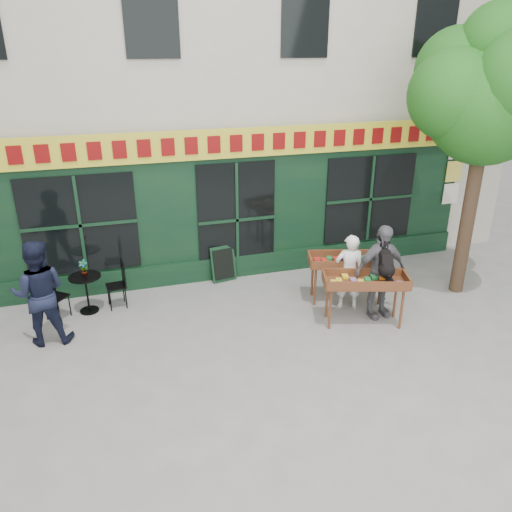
# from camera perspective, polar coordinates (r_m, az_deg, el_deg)

# --- Properties ---
(ground) EXTENTS (80.00, 80.00, 0.00)m
(ground) POSITION_cam_1_polar(r_m,az_deg,el_deg) (9.37, 1.56, -8.07)
(ground) COLOR slate
(ground) RESTS_ON ground
(building) EXTENTS (14.00, 7.26, 10.00)m
(building) POSITION_cam_1_polar(r_m,az_deg,el_deg) (13.84, -6.68, 23.34)
(building) COLOR beige
(building) RESTS_ON ground
(street_tree) EXTENTS (3.05, 2.90, 5.60)m
(street_tree) POSITION_cam_1_polar(r_m,az_deg,el_deg) (10.58, 25.16, 16.98)
(street_tree) COLOR #382619
(street_tree) RESTS_ON ground
(book_cart_center) EXTENTS (1.62, 1.03, 0.99)m
(book_cart_center) POSITION_cam_1_polar(r_m,az_deg,el_deg) (9.33, 12.39, -3.06)
(book_cart_center) COLOR brown
(book_cart_center) RESTS_ON ground
(dog) EXTENTS (0.50, 0.67, 0.60)m
(dog) POSITION_cam_1_polar(r_m,az_deg,el_deg) (9.27, 14.67, -0.29)
(dog) COLOR black
(dog) RESTS_ON book_cart_center
(woman) EXTENTS (0.64, 0.51, 1.53)m
(woman) POSITION_cam_1_polar(r_m,az_deg,el_deg) (9.87, 10.58, -1.80)
(woman) COLOR white
(woman) RESTS_ON ground
(book_cart_right) EXTENTS (1.61, 1.00, 0.99)m
(book_cart_right) POSITION_cam_1_polar(r_m,az_deg,el_deg) (10.12, 10.36, -0.78)
(book_cart_right) COLOR brown
(book_cart_right) RESTS_ON ground
(man_right) EXTENTS (1.11, 0.53, 1.84)m
(man_right) POSITION_cam_1_polar(r_m,az_deg,el_deg) (9.63, 13.98, -1.75)
(man_right) COLOR #5D5D62
(man_right) RESTS_ON ground
(bistro_table) EXTENTS (0.60, 0.60, 0.76)m
(bistro_table) POSITION_cam_1_polar(r_m,az_deg,el_deg) (10.17, -18.85, -3.31)
(bistro_table) COLOR black
(bistro_table) RESTS_ON ground
(bistro_chair_left) EXTENTS (0.51, 0.51, 0.95)m
(bistro_chair_left) POSITION_cam_1_polar(r_m,az_deg,el_deg) (10.18, -22.33, -3.72)
(bistro_chair_left) COLOR black
(bistro_chair_left) RESTS_ON ground
(bistro_chair_right) EXTENTS (0.40, 0.40, 0.95)m
(bistro_chair_right) POSITION_cam_1_polar(r_m,az_deg,el_deg) (10.19, -15.29, -2.70)
(bistro_chair_right) COLOR black
(bistro_chair_right) RESTS_ON ground
(potted_plant) EXTENTS (0.21, 0.18, 0.33)m
(potted_plant) POSITION_cam_1_polar(r_m,az_deg,el_deg) (10.01, -19.12, -1.32)
(potted_plant) COLOR gray
(potted_plant) RESTS_ON bistro_table
(man_left) EXTENTS (0.97, 0.78, 1.89)m
(man_left) POSITION_cam_1_polar(r_m,az_deg,el_deg) (9.26, -23.54, -3.89)
(man_left) COLOR black
(man_left) RESTS_ON ground
(chalkboard) EXTENTS (0.58, 0.28, 0.79)m
(chalkboard) POSITION_cam_1_polar(r_m,az_deg,el_deg) (10.98, -3.74, -0.91)
(chalkboard) COLOR black
(chalkboard) RESTS_ON ground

